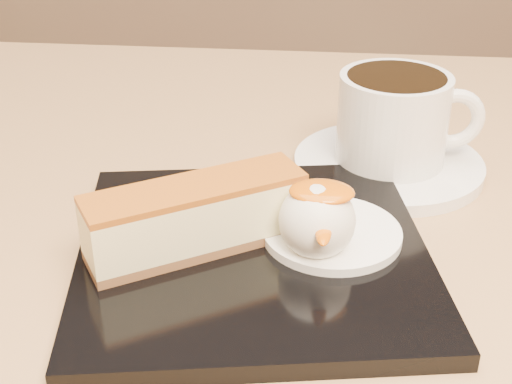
# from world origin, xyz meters

# --- Properties ---
(dessert_plate) EXTENTS (0.25, 0.25, 0.01)m
(dessert_plate) POSITION_xyz_m (-0.00, -0.04, 0.73)
(dessert_plate) COLOR black
(dessert_plate) RESTS_ON table
(cheesecake) EXTENTS (0.14, 0.10, 0.04)m
(cheesecake) POSITION_xyz_m (-0.04, -0.04, 0.75)
(cheesecake) COLOR brown
(cheesecake) RESTS_ON dessert_plate
(cream_smear) EXTENTS (0.09, 0.09, 0.01)m
(cream_smear) POSITION_xyz_m (0.05, -0.02, 0.73)
(cream_smear) COLOR white
(cream_smear) RESTS_ON dessert_plate
(ice_cream_scoop) EXTENTS (0.05, 0.05, 0.05)m
(ice_cream_scoop) POSITION_xyz_m (0.04, -0.04, 0.76)
(ice_cream_scoop) COLOR white
(ice_cream_scoop) RESTS_ON cream_smear
(mango_sauce) EXTENTS (0.04, 0.03, 0.01)m
(mango_sauce) POSITION_xyz_m (0.04, -0.04, 0.78)
(mango_sauce) COLOR #D75F06
(mango_sauce) RESTS_ON ice_cream_scoop
(mint_sprig) EXTENTS (0.04, 0.03, 0.00)m
(mint_sprig) POSITION_xyz_m (0.02, 0.00, 0.74)
(mint_sprig) COLOR green
(mint_sprig) RESTS_ON cream_smear
(saucer) EXTENTS (0.15, 0.15, 0.01)m
(saucer) POSITION_xyz_m (0.09, 0.10, 0.72)
(saucer) COLOR white
(saucer) RESTS_ON table
(coffee_cup) EXTENTS (0.11, 0.09, 0.07)m
(coffee_cup) POSITION_xyz_m (0.09, 0.10, 0.77)
(coffee_cup) COLOR white
(coffee_cup) RESTS_ON saucer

